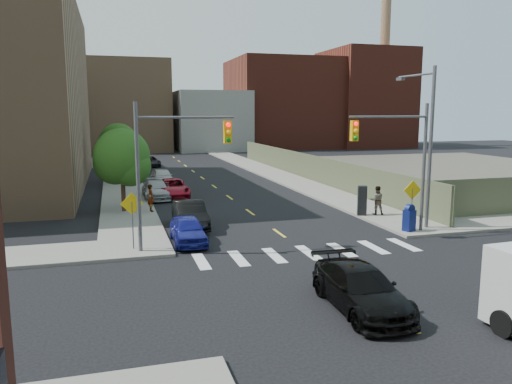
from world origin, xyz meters
TOP-DOWN VIEW (x-y plane):
  - ground at (0.00, 0.00)m, footprint 160.00×160.00m
  - sidewalk_nw at (-7.75, 41.50)m, footprint 3.50×73.00m
  - sidewalk_ne at (7.75, 41.50)m, footprint 3.50×73.00m
  - fence_north at (9.60, 28.00)m, footprint 0.12×44.00m
  - gravel_lot at (28.00, 30.00)m, footprint 36.00×42.00m
  - bg_bldg_west at (-22.00, 70.00)m, footprint 14.00×18.00m
  - bg_bldg_midwest at (-6.00, 72.00)m, footprint 14.00×16.00m
  - bg_bldg_center at (8.00, 70.00)m, footprint 12.00×16.00m
  - bg_bldg_east at (22.00, 72.00)m, footprint 18.00×18.00m
  - bg_bldg_fareast at (38.00, 70.00)m, footprint 14.00×16.00m
  - smokestack at (42.00, 70.00)m, footprint 1.80×1.80m
  - signal_nw at (-5.98, 6.00)m, footprint 4.59×0.30m
  - signal_ne at (5.98, 6.00)m, footprint 4.59×0.30m
  - streetlight_ne at (8.20, 6.90)m, footprint 0.25×3.70m
  - warn_sign_nw at (-7.80, 6.50)m, footprint 1.06×0.06m
  - warn_sign_ne at (7.20, 6.50)m, footprint 1.06×0.06m
  - warn_sign_midwest at (-7.80, 20.00)m, footprint 1.06×0.06m
  - tree_west_near at (-8.00, 16.05)m, footprint 3.66×3.64m
  - tree_west_far at (-8.00, 31.05)m, footprint 3.66×3.64m
  - parked_car_blue at (-5.09, 7.31)m, footprint 1.65×4.03m
  - parked_car_black at (-4.48, 10.68)m, footprint 1.66×4.67m
  - parked_car_red at (-4.20, 21.51)m, footprint 2.37×5.08m
  - parked_car_silver at (-5.50, 21.05)m, footprint 2.02×4.80m
  - parked_car_white at (-4.32, 28.44)m, footprint 1.94×4.45m
  - parked_car_maroon at (-5.50, 39.82)m, footprint 1.85×4.43m
  - parked_car_grey at (-4.20, 44.25)m, footprint 2.39×4.58m
  - black_sedan at (-0.80, -2.80)m, footprint 2.14×5.03m
  - mailbox at (6.76, 6.00)m, footprint 0.73×0.64m
  - payphone at (6.30, 10.50)m, footprint 0.68×0.62m
  - pedestrian_west at (-6.30, 15.35)m, footprint 0.52×0.70m
  - pedestrian_east at (7.30, 10.45)m, footprint 1.03×0.90m

SIDE VIEW (x-z plane):
  - ground at x=0.00m, z-range 0.00..0.00m
  - gravel_lot at x=28.00m, z-range 0.00..0.06m
  - sidewalk_nw at x=-7.75m, z-range 0.00..0.15m
  - sidewalk_ne at x=7.75m, z-range 0.00..0.15m
  - parked_car_grey at x=-4.20m, z-range 0.00..1.23m
  - parked_car_blue at x=-5.09m, z-range 0.00..1.37m
  - parked_car_silver at x=-5.50m, z-range 0.00..1.38m
  - parked_car_red at x=-4.20m, z-range 0.00..1.41m
  - parked_car_maroon at x=-5.50m, z-range 0.00..1.43m
  - black_sedan at x=-0.80m, z-range 0.00..1.44m
  - parked_car_white at x=-4.32m, z-range 0.00..1.49m
  - parked_car_black at x=-4.48m, z-range 0.00..1.54m
  - mailbox at x=6.76m, z-range 0.13..1.61m
  - pedestrian_west at x=-6.30m, z-range 0.15..1.92m
  - pedestrian_east at x=7.30m, z-range 0.15..1.95m
  - payphone at x=6.30m, z-range 0.15..2.00m
  - fence_north at x=9.60m, z-range 0.00..2.50m
  - warn_sign_nw at x=-7.80m, z-range 0.58..3.41m
  - warn_sign_ne at x=7.20m, z-range 0.58..3.41m
  - warn_sign_midwest at x=-7.80m, z-range 0.58..3.41m
  - tree_west_near at x=-8.00m, z-range 0.72..6.24m
  - tree_west_far at x=-8.00m, z-range 0.72..6.24m
  - signal_nw at x=-5.98m, z-range 1.03..8.03m
  - signal_ne at x=5.98m, z-range 1.03..8.03m
  - bg_bldg_center at x=8.00m, z-range 0.00..10.00m
  - streetlight_ne at x=8.20m, z-range 0.72..9.72m
  - bg_bldg_west at x=-22.00m, z-range 0.00..12.00m
  - bg_bldg_midwest at x=-6.00m, z-range 0.00..15.00m
  - bg_bldg_east at x=22.00m, z-range 0.00..16.00m
  - bg_bldg_fareast at x=38.00m, z-range 0.00..18.00m
  - smokestack at x=42.00m, z-range 0.00..28.00m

